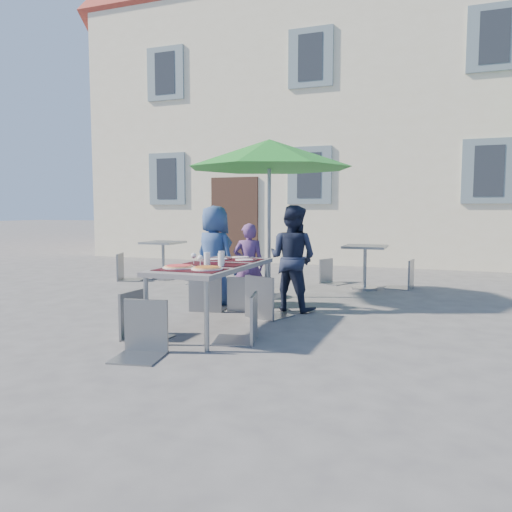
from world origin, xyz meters
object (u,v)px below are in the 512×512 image
at_px(child_0, 215,255).
at_px(child_2, 293,258).
at_px(child_1, 249,265).
at_px(bg_chair_l_0, 125,250).
at_px(dining_table, 213,269).
at_px(chair_4, 244,289).
at_px(chair_0, 207,267).
at_px(bg_chair_r_1, 406,256).
at_px(pizza_near_left, 179,267).
at_px(cafe_table_0, 163,254).
at_px(pizza_near_right, 207,268).
at_px(chair_5, 141,295).
at_px(cafe_table_1, 365,259).
at_px(patio_umbrella, 269,155).
at_px(bg_chair_l_1, 330,257).
at_px(chair_2, 265,270).
at_px(chair_1, 243,272).
at_px(chair_3, 139,286).
at_px(bg_chair_r_0, 206,252).

height_order(child_0, child_2, same).
xyz_separation_m(child_0, child_1, (0.53, 0.00, -0.12)).
bearing_deg(child_0, bg_chair_l_0, -10.73).
xyz_separation_m(dining_table, chair_4, (0.54, -0.39, -0.14)).
xyz_separation_m(chair_0, bg_chair_r_1, (2.37, 2.92, -0.04)).
height_order(pizza_near_left, cafe_table_0, pizza_near_left).
bearing_deg(bg_chair_r_1, pizza_near_left, -115.11).
xyz_separation_m(pizza_near_left, child_1, (0.07, 1.85, -0.18)).
xyz_separation_m(dining_table, bg_chair_r_1, (1.84, 3.83, -0.13)).
bearing_deg(child_1, pizza_near_right, 78.50).
bearing_deg(pizza_near_left, chair_5, -89.99).
bearing_deg(cafe_table_1, chair_5, -106.31).
bearing_deg(patio_umbrella, bg_chair_r_1, 40.05).
relative_size(child_1, child_2, 0.83).
bearing_deg(dining_table, bg_chair_l_1, 82.92).
bearing_deg(child_2, chair_2, 84.98).
height_order(pizza_near_left, bg_chair_l_1, bg_chair_l_1).
distance_m(chair_1, bg_chair_l_0, 3.73).
bearing_deg(bg_chair_l_0, child_2, -22.81).
distance_m(pizza_near_left, chair_2, 1.36).
bearing_deg(chair_3, chair_1, 75.08).
relative_size(child_2, cafe_table_1, 1.89).
height_order(cafe_table_0, bg_chair_l_0, bg_chair_l_0).
xyz_separation_m(pizza_near_left, bg_chair_r_0, (-1.44, 3.55, -0.18)).
relative_size(chair_5, bg_chair_r_0, 0.98).
bearing_deg(pizza_near_left, child_0, 103.91).
xyz_separation_m(child_2, chair_1, (-0.63, -0.25, -0.20)).
bearing_deg(patio_umbrella, bg_chair_l_0, 166.51).
xyz_separation_m(child_1, child_2, (0.65, -0.02, 0.12)).
relative_size(cafe_table_1, bg_chair_r_1, 0.79).
height_order(child_1, chair_5, child_1).
bearing_deg(bg_chair_r_0, child_1, -48.36).
xyz_separation_m(chair_2, bg_chair_l_0, (-3.67, 2.22, -0.03)).
bearing_deg(chair_0, chair_2, -9.63).
bearing_deg(cafe_table_0, chair_2, -40.36).
distance_m(pizza_near_left, child_0, 1.91).
xyz_separation_m(child_2, chair_5, (-0.72, -2.54, -0.14)).
relative_size(chair_4, cafe_table_0, 1.28).
height_order(dining_table, pizza_near_left, pizza_near_left).
distance_m(child_1, bg_chair_l_0, 3.59).
bearing_deg(chair_2, chair_1, 141.96).
height_order(chair_2, chair_5, chair_2).
distance_m(pizza_near_left, child_2, 1.97).
bearing_deg(pizza_near_right, chair_2, 81.28).
bearing_deg(bg_chair_r_0, child_0, -60.00).
xyz_separation_m(child_2, bg_chair_r_0, (-2.16, 1.71, -0.13)).
height_order(dining_table, chair_2, chair_2).
distance_m(bg_chair_r_0, cafe_table_1, 2.85).
bearing_deg(bg_chair_l_0, cafe_table_0, 31.94).
height_order(chair_3, bg_chair_r_1, bg_chair_r_1).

